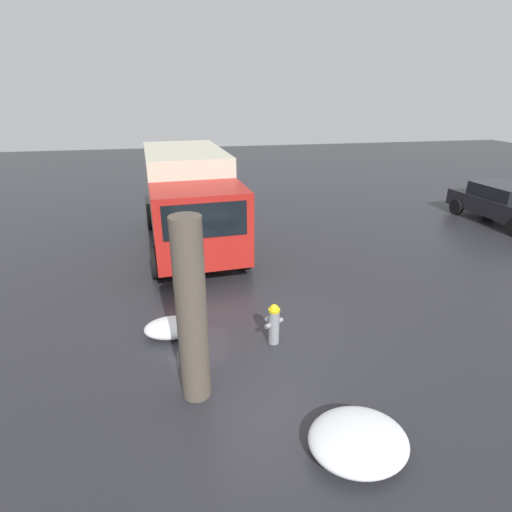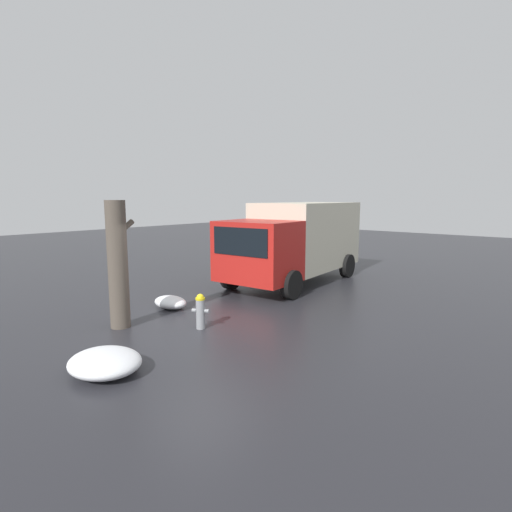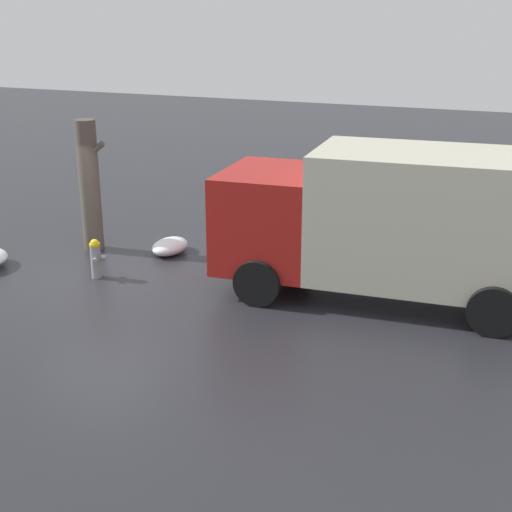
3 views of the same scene
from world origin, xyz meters
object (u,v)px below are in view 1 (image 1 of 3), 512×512
(fire_hydrant, at_px, (274,323))
(tree_trunk, at_px, (191,312))
(delivery_truck, at_px, (189,196))
(parked_car, at_px, (504,203))

(fire_hydrant, relative_size, tree_trunk, 0.28)
(tree_trunk, height_order, delivery_truck, tree_trunk)
(fire_hydrant, height_order, tree_trunk, tree_trunk)
(delivery_truck, height_order, parked_car, delivery_truck)
(tree_trunk, bearing_deg, parked_car, -58.99)
(delivery_truck, distance_m, parked_car, 11.55)
(delivery_truck, bearing_deg, tree_trunk, 83.57)
(parked_car, bearing_deg, delivery_truck, -4.34)
(fire_hydrant, bearing_deg, parked_car, -88.66)
(tree_trunk, height_order, parked_car, tree_trunk)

